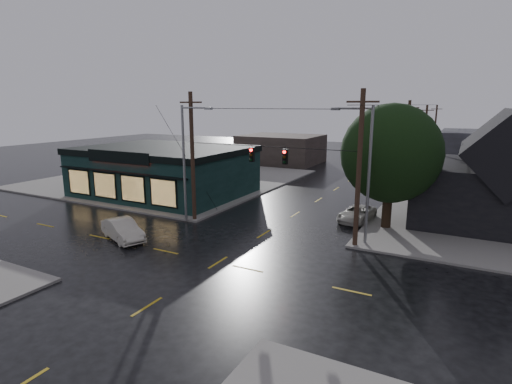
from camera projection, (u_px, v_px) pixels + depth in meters
The scene contains 17 objects.
ground_plane at pixel (218, 263), 23.70m from camera, with size 160.00×160.00×0.00m, color black.
sidewalk_nw at pixel (172, 179), 50.08m from camera, with size 28.00×28.00×0.15m, color slate.
pizza_shop at pixel (164, 170), 41.17m from camera, with size 16.30×12.34×4.90m.
ne_building at pixel (503, 167), 30.57m from camera, with size 12.60×11.60×8.75m.
corner_tree at pixel (391, 154), 28.95m from camera, with size 7.21×7.21×9.18m.
utility_pole_nw at pixel (195, 221), 32.28m from camera, with size 2.00×0.32×10.15m, color black, non-canonical shape.
utility_pole_ne at pixel (355, 247), 26.34m from camera, with size 2.00×0.32×10.15m, color black, non-canonical shape.
utility_pole_far_a at pixel (403, 188), 44.91m from camera, with size 2.00×0.32×9.65m, color black, non-canonical shape.
utility_pole_far_b at pixel (422, 165), 62.18m from camera, with size 2.00×0.32×9.15m, color black, non-canonical shape.
utility_pole_far_c at pixel (433, 152), 79.45m from camera, with size 2.00×0.32×9.15m, color black, non-canonical shape.
span_signal_assembly at pixel (268, 155), 28.04m from camera, with size 13.00×0.48×1.23m.
streetlight_nw at pixel (186, 222), 31.81m from camera, with size 5.40×0.30×9.15m, color gray, non-canonical shape.
streetlight_ne at pixel (365, 245), 26.72m from camera, with size 5.40×0.30×9.15m, color gray, non-canonical shape.
bg_building_west at pixel (281, 149), 64.16m from camera, with size 12.00×10.00×4.40m, color #2E2621.
bg_building_east at pixel (496, 152), 54.65m from camera, with size 14.00×12.00×5.60m, color #252429.
sedan_cream at pixel (123, 230), 27.52m from camera, with size 1.54×4.40×1.45m, color #B4AF9E.
suv_silver at pixel (357, 214), 32.01m from camera, with size 2.03×4.41×1.23m, color #B9B6AA.
Camera 1 is at (12.39, -18.61, 9.18)m, focal length 28.00 mm.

